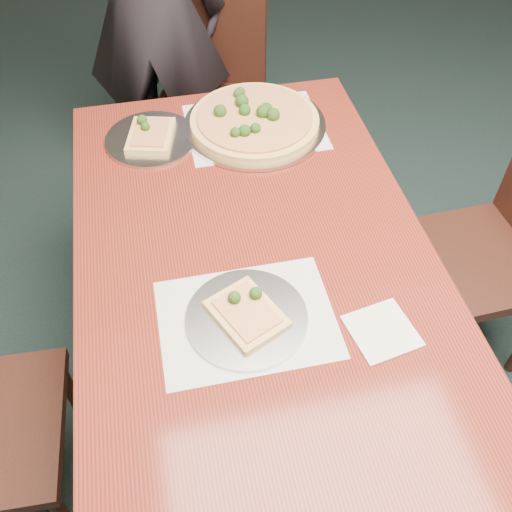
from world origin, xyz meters
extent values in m
cube|color=#591811|center=(-0.37, 0.53, 0.73)|extent=(0.90, 1.50, 0.04)
cylinder|color=black|center=(-0.76, 1.22, 0.35)|extent=(0.07, 0.07, 0.70)
cylinder|color=black|center=(0.02, 1.22, 0.35)|extent=(0.07, 0.07, 0.70)
cube|color=black|center=(-0.35, 1.63, 0.45)|extent=(0.56, 0.56, 0.04)
cylinder|color=black|center=(-0.58, 1.54, 0.21)|extent=(0.04, 0.04, 0.43)
cylinder|color=black|center=(-0.44, 1.87, 0.21)|extent=(0.04, 0.04, 0.43)
cylinder|color=black|center=(-0.26, 1.40, 0.21)|extent=(0.04, 0.04, 0.43)
cylinder|color=black|center=(-0.11, 1.72, 0.21)|extent=(0.04, 0.04, 0.43)
cube|color=black|center=(-0.27, 1.81, 0.69)|extent=(0.40, 0.20, 0.44)
cylinder|color=black|center=(-0.94, 0.52, 0.21)|extent=(0.04, 0.04, 0.43)
cube|color=black|center=(0.37, 0.62, 0.45)|extent=(0.44, 0.44, 0.04)
cylinder|color=black|center=(0.18, 0.79, 0.21)|extent=(0.04, 0.04, 0.43)
cylinder|color=black|center=(0.54, 0.81, 0.21)|extent=(0.04, 0.04, 0.43)
cylinder|color=black|center=(0.20, 0.43, 0.21)|extent=(0.04, 0.04, 0.43)
imported|color=black|center=(-0.52, 1.79, 0.82)|extent=(0.67, 0.52, 1.64)
cube|color=white|center=(-0.26, 1.06, 0.75)|extent=(0.42, 0.32, 0.00)
cube|color=white|center=(-0.43, 0.34, 0.75)|extent=(0.40, 0.30, 0.00)
cylinder|color=silver|center=(-0.26, 1.06, 0.76)|extent=(0.44, 0.44, 0.01)
cylinder|color=#DB9F54|center=(-0.26, 1.06, 0.77)|extent=(0.40, 0.40, 0.02)
cylinder|color=#EECB7C|center=(-0.26, 1.06, 0.79)|extent=(0.36, 0.36, 0.01)
sphere|color=#1D3F13|center=(-0.31, 0.97, 0.80)|extent=(0.04, 0.04, 0.04)
sphere|color=#1D3F13|center=(-0.29, 1.17, 0.80)|extent=(0.03, 0.03, 0.03)
sphere|color=#1D3F13|center=(-0.24, 1.06, 0.80)|extent=(0.04, 0.04, 0.04)
sphere|color=#1D3F13|center=(-0.22, 1.07, 0.80)|extent=(0.04, 0.04, 0.04)
sphere|color=#1D3F13|center=(-0.29, 1.08, 0.80)|extent=(0.04, 0.04, 0.04)
sphere|color=#1D3F13|center=(-0.34, 0.97, 0.80)|extent=(0.03, 0.03, 0.03)
sphere|color=#1D3F13|center=(-0.21, 1.03, 0.80)|extent=(0.04, 0.04, 0.04)
sphere|color=#1D3F13|center=(-0.22, 1.08, 0.80)|extent=(0.03, 0.03, 0.03)
sphere|color=#1D3F13|center=(-0.36, 1.09, 0.80)|extent=(0.04, 0.04, 0.04)
sphere|color=#1D3F13|center=(-0.29, 1.12, 0.80)|extent=(0.04, 0.04, 0.04)
sphere|color=#1D3F13|center=(-0.28, 0.98, 0.80)|extent=(0.03, 0.03, 0.03)
sphere|color=#1D3F13|center=(-0.28, 1.18, 0.80)|extent=(0.03, 0.03, 0.03)
cylinder|color=silver|center=(-0.43, 0.34, 0.76)|extent=(0.28, 0.28, 0.01)
cube|color=#DB9F54|center=(-0.43, 0.34, 0.77)|extent=(0.19, 0.21, 0.02)
cube|color=#EECB7C|center=(-0.43, 0.34, 0.78)|extent=(0.15, 0.17, 0.01)
sphere|color=#1D3F13|center=(-0.45, 0.38, 0.79)|extent=(0.03, 0.03, 0.03)
sphere|color=#1D3F13|center=(-0.40, 0.38, 0.79)|extent=(0.03, 0.03, 0.03)
cylinder|color=silver|center=(-0.59, 1.06, 0.76)|extent=(0.28, 0.28, 0.01)
cube|color=#DB9F54|center=(-0.59, 1.06, 0.77)|extent=(0.17, 0.20, 0.02)
cube|color=#EECB7C|center=(-0.59, 1.06, 0.78)|extent=(0.13, 0.16, 0.01)
sphere|color=#1D3F13|center=(-0.60, 1.07, 0.79)|extent=(0.03, 0.03, 0.03)
sphere|color=#1D3F13|center=(-0.60, 1.11, 0.79)|extent=(0.03, 0.03, 0.03)
cube|color=white|center=(-0.14, 0.25, 0.75)|extent=(0.16, 0.16, 0.01)
camera|label=1|loc=(-0.57, -0.40, 1.83)|focal=40.00mm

